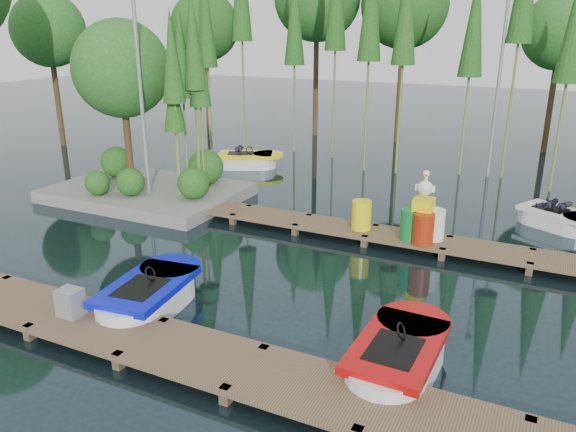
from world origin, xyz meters
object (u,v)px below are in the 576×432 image
at_px(island, 139,102).
at_px(boat_blue, 149,296).
at_px(boat_red, 398,358).
at_px(drum_cluster, 423,221).
at_px(yellow_barrel, 361,215).
at_px(boat_yellow_far, 247,160).
at_px(utility_cabinet, 70,303).

xyz_separation_m(island, boat_blue, (5.41, -6.48, -2.90)).
distance_m(boat_red, drum_cluster, 5.61).
distance_m(yellow_barrel, drum_cluster, 1.71).
height_order(boat_yellow_far, drum_cluster, drum_cluster).
xyz_separation_m(boat_blue, drum_cluster, (4.33, 5.54, 0.56)).
distance_m(island, drum_cluster, 10.06).
bearing_deg(boat_yellow_far, drum_cluster, -39.47).
xyz_separation_m(island, drum_cluster, (9.74, -0.94, -2.34)).
relative_size(island, boat_yellow_far, 2.20).
height_order(boat_blue, utility_cabinet, boat_blue).
bearing_deg(utility_cabinet, yellow_barrel, 63.86).
distance_m(boat_red, utility_cabinet, 6.17).
distance_m(boat_blue, drum_cluster, 7.05).
relative_size(boat_blue, utility_cabinet, 5.60).
bearing_deg(boat_blue, boat_yellow_far, 103.50).
bearing_deg(boat_blue, yellow_barrel, 58.36).
height_order(boat_red, boat_yellow_far, boat_yellow_far).
height_order(boat_blue, yellow_barrel, yellow_barrel).
bearing_deg(boat_yellow_far, boat_blue, -74.65).
bearing_deg(boat_red, drum_cluster, 100.87).
bearing_deg(drum_cluster, yellow_barrel, 174.95).
xyz_separation_m(island, boat_yellow_far, (1.18, 4.94, -2.89)).
xyz_separation_m(island, boat_red, (10.63, -6.45, -2.90)).
height_order(utility_cabinet, yellow_barrel, yellow_barrel).
height_order(boat_blue, boat_red, boat_blue).
bearing_deg(utility_cabinet, boat_yellow_far, 105.08).
bearing_deg(island, boat_blue, -50.16).
height_order(island, drum_cluster, island).
distance_m(island, utility_cabinet, 9.42).
height_order(island, boat_red, island).
bearing_deg(drum_cluster, island, 174.48).
bearing_deg(boat_yellow_far, boat_red, -55.31).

